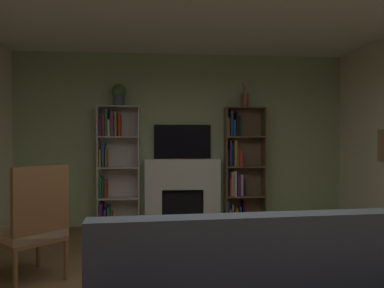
% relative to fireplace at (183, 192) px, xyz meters
% --- Properties ---
extents(wall_back_accent, '(5.55, 0.06, 2.83)m').
position_rel_fireplace_xyz_m(wall_back_accent, '(0.00, 0.13, 0.85)').
color(wall_back_accent, '#9CB37F').
rests_on(wall_back_accent, ground_plane).
extents(fireplace, '(1.33, 0.48, 1.10)m').
position_rel_fireplace_xyz_m(fireplace, '(0.00, 0.00, 0.00)').
color(fireplace, white).
rests_on(fireplace, ground_plane).
extents(tv, '(0.93, 0.06, 0.55)m').
position_rel_fireplace_xyz_m(tv, '(0.00, 0.07, 0.82)').
color(tv, black).
rests_on(tv, fireplace).
extents(bookshelf_left, '(0.65, 0.31, 1.95)m').
position_rel_fireplace_xyz_m(bookshelf_left, '(-1.10, -0.02, 0.46)').
color(bookshelf_left, beige).
rests_on(bookshelf_left, ground_plane).
extents(bookshelf_right, '(0.65, 0.28, 1.95)m').
position_rel_fireplace_xyz_m(bookshelf_right, '(0.94, -0.01, 0.36)').
color(bookshelf_right, brown).
rests_on(bookshelf_right, ground_plane).
extents(potted_plant, '(0.23, 0.23, 0.35)m').
position_rel_fireplace_xyz_m(potted_plant, '(-1.02, -0.05, 1.58)').
color(potted_plant, '#434D59').
rests_on(potted_plant, bookshelf_left).
extents(vase_with_flowers, '(0.12, 0.12, 0.40)m').
position_rel_fireplace_xyz_m(vase_with_flowers, '(1.02, -0.05, 1.51)').
color(vase_with_flowers, brown).
rests_on(vase_with_flowers, bookshelf_right).
extents(armchair, '(0.83, 0.83, 1.17)m').
position_rel_fireplace_xyz_m(armchair, '(-1.62, -2.16, 0.01)').
color(armchair, brown).
rests_on(armchair, ground_plane).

